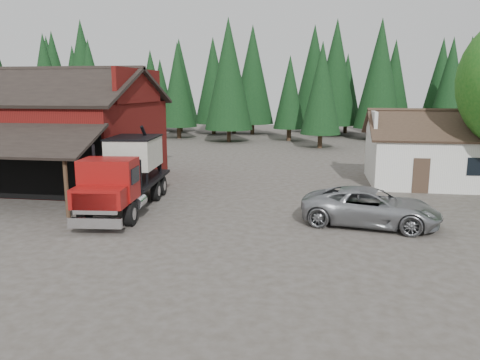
# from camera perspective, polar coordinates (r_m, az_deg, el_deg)

# --- Properties ---
(ground) EXTENTS (120.00, 120.00, 0.00)m
(ground) POSITION_cam_1_polar(r_m,az_deg,el_deg) (19.00, -8.33, -6.89)
(ground) COLOR #403A32
(ground) RESTS_ON ground
(red_barn) EXTENTS (12.80, 13.63, 7.18)m
(red_barn) POSITION_cam_1_polar(r_m,az_deg,el_deg) (31.93, -22.17, 4.62)
(red_barn) COLOR #5F120F
(red_barn) RESTS_ON ground
(farmhouse) EXTENTS (8.60, 6.42, 4.65)m
(farmhouse) POSITION_cam_1_polar(r_m,az_deg,el_deg) (31.39, 22.85, 2.58)
(farmhouse) COLOR silver
(farmhouse) RESTS_ON ground
(conifer_backdrop) EXTENTS (76.00, 16.00, 16.00)m
(conifer_backdrop) POSITION_cam_1_polar(r_m,az_deg,el_deg) (59.76, 3.84, 5.43)
(conifer_backdrop) COLOR black
(conifer_backdrop) RESTS_ON ground
(near_pine_a) EXTENTS (4.40, 4.40, 11.40)m
(near_pine_a) POSITION_cam_1_polar(r_m,az_deg,el_deg) (52.96, -22.58, 10.84)
(near_pine_a) COLOR #382619
(near_pine_a) RESTS_ON ground
(near_pine_b) EXTENTS (3.96, 3.96, 10.40)m
(near_pine_b) POSITION_cam_1_polar(r_m,az_deg,el_deg) (47.22, 9.92, 10.97)
(near_pine_b) COLOR #382619
(near_pine_b) RESTS_ON ground
(near_pine_d) EXTENTS (5.28, 5.28, 13.40)m
(near_pine_d) POSITION_cam_1_polar(r_m,az_deg,el_deg) (52.12, -1.40, 12.78)
(near_pine_d) COLOR #382619
(near_pine_d) RESTS_ON ground
(feed_truck) EXTENTS (3.22, 8.94, 3.95)m
(feed_truck) POSITION_cam_1_polar(r_m,az_deg,el_deg) (23.43, -13.68, 0.98)
(feed_truck) COLOR black
(feed_truck) RESTS_ON ground
(silver_car) EXTENTS (6.20, 3.65, 1.62)m
(silver_car) POSITION_cam_1_polar(r_m,az_deg,el_deg) (20.97, 15.64, -3.18)
(silver_car) COLOR #95979C
(silver_car) RESTS_ON ground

